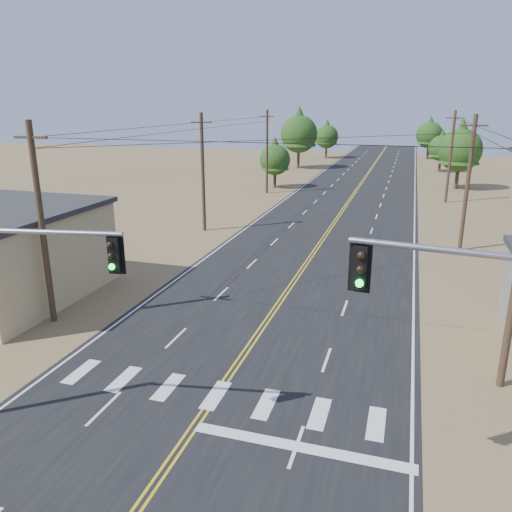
% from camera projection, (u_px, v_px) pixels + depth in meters
% --- Properties ---
extents(road, '(15.00, 200.00, 0.02)m').
position_uv_depth(road, '(319.00, 246.00, 39.16)').
color(road, black).
rests_on(road, ground).
extents(utility_pole_left_near, '(1.80, 0.30, 10.00)m').
position_uv_depth(utility_pole_left_near, '(42.00, 224.00, 24.16)').
color(utility_pole_left_near, '#4C3826').
rests_on(utility_pole_left_near, ground).
extents(utility_pole_left_mid, '(1.80, 0.30, 10.00)m').
position_uv_depth(utility_pole_left_mid, '(203.00, 172.00, 42.44)').
color(utility_pole_left_mid, '#4C3826').
rests_on(utility_pole_left_mid, ground).
extents(utility_pole_left_far, '(1.80, 0.30, 10.00)m').
position_uv_depth(utility_pole_left_far, '(267.00, 151.00, 60.72)').
color(utility_pole_left_far, '#4C3826').
rests_on(utility_pole_left_far, ground).
extents(utility_pole_right_mid, '(1.80, 0.30, 10.00)m').
position_uv_depth(utility_pole_right_mid, '(468.00, 183.00, 36.55)').
color(utility_pole_right_mid, '#4C3826').
rests_on(utility_pole_right_mid, ground).
extents(utility_pole_right_far, '(1.80, 0.30, 10.00)m').
position_uv_depth(utility_pole_right_far, '(450.00, 156.00, 54.83)').
color(utility_pole_right_far, '#4C3826').
rests_on(utility_pole_right_far, ground).
extents(tree_left_near, '(3.99, 3.99, 6.65)m').
position_uv_depth(tree_left_near, '(275.00, 157.00, 64.98)').
color(tree_left_near, '#3F2D1E').
rests_on(tree_left_near, ground).
extents(tree_left_mid, '(6.25, 6.25, 10.41)m').
position_uv_depth(tree_left_mid, '(299.00, 130.00, 84.22)').
color(tree_left_mid, '#3F2D1E').
rests_on(tree_left_mid, ground).
extents(tree_left_far, '(4.66, 4.66, 7.77)m').
position_uv_depth(tree_left_far, '(327.00, 134.00, 100.61)').
color(tree_left_far, '#3F2D1E').
rests_on(tree_left_far, ground).
extents(tree_right_near, '(5.43, 5.43, 9.06)m').
position_uv_depth(tree_right_near, '(461.00, 146.00, 63.59)').
color(tree_right_near, '#3F2D1E').
rests_on(tree_right_near, ground).
extents(tree_right_mid, '(4.11, 4.11, 6.85)m').
position_uv_depth(tree_right_mid, '(442.00, 146.00, 80.35)').
color(tree_right_mid, '#3F2D1E').
rests_on(tree_right_mid, ground).
extents(tree_right_far, '(5.11, 5.11, 8.52)m').
position_uv_depth(tree_right_far, '(430.00, 132.00, 98.69)').
color(tree_right_far, '#3F2D1E').
rests_on(tree_right_far, ground).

